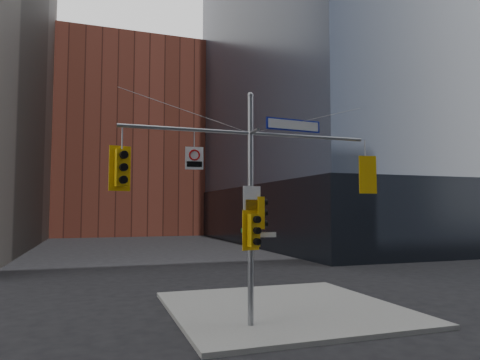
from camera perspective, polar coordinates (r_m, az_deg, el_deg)
ground at (r=11.87m, az=5.01°, el=-21.76°), size 160.00×160.00×0.00m
sidewalk_corner at (r=16.16m, az=5.85°, el=-16.64°), size 8.00×8.00×0.15m
podium_ne at (r=53.40m, az=18.92°, el=-4.40°), size 36.40×36.40×6.00m
brick_midrise at (r=69.29m, az=-14.74°, el=4.80°), size 26.00×20.00×28.00m
signal_assembly at (r=13.17m, az=1.42°, el=-0.54°), size 8.00×0.80×7.30m
traffic_light_west_arm at (r=12.44m, az=-15.52°, el=1.57°), size 0.61×0.56×1.29m
traffic_light_east_arm at (r=15.14m, az=16.41°, el=0.63°), size 0.60×0.54×1.27m
traffic_light_pole_side at (r=13.28m, az=2.71°, el=-4.40°), size 0.41×0.35×1.00m
traffic_light_pole_front at (r=12.92m, az=1.83°, el=-6.72°), size 0.57×0.52×1.22m
street_sign_blade at (r=14.00m, az=7.15°, el=7.27°), size 1.96×0.21×0.38m
regulatory_sign_arm at (r=12.73m, az=-6.11°, el=3.01°), size 0.54×0.10×0.67m
regulatory_sign_pole at (r=13.05m, az=1.59°, el=-2.54°), size 0.57×0.08×0.75m
street_blade_ew at (r=13.34m, az=3.25°, el=-7.31°), size 0.78×0.07×0.16m
street_blade_ns at (r=13.60m, az=0.76°, el=-6.80°), size 0.07×0.70×0.14m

